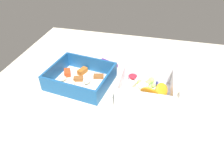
# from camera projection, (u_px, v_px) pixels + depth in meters

# --- Properties ---
(table_surface) EXTENTS (0.80, 0.80, 0.02)m
(table_surface) POSITION_uv_depth(u_px,v_px,m) (114.00, 93.00, 0.63)
(table_surface) COLOR beige
(table_surface) RESTS_ON ground
(pasta_container) EXTENTS (0.20, 0.18, 0.06)m
(pasta_container) POSITION_uv_depth(u_px,v_px,m) (80.00, 79.00, 0.64)
(pasta_container) COLOR white
(pasta_container) RESTS_ON table_surface
(fruit_bowl) EXTENTS (0.16, 0.14, 0.06)m
(fruit_bowl) POSITION_uv_depth(u_px,v_px,m) (145.00, 89.00, 0.60)
(fruit_bowl) COLOR white
(fruit_bowl) RESTS_ON table_surface
(candy_bar) EXTENTS (0.07, 0.05, 0.01)m
(candy_bar) POSITION_uv_depth(u_px,v_px,m) (108.00, 64.00, 0.73)
(candy_bar) COLOR #51197A
(candy_bar) RESTS_ON table_surface
(paper_cup_liner) EXTENTS (0.04, 0.04, 0.02)m
(paper_cup_liner) POSITION_uv_depth(u_px,v_px,m) (187.00, 96.00, 0.59)
(paper_cup_liner) COLOR white
(paper_cup_liner) RESTS_ON table_surface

